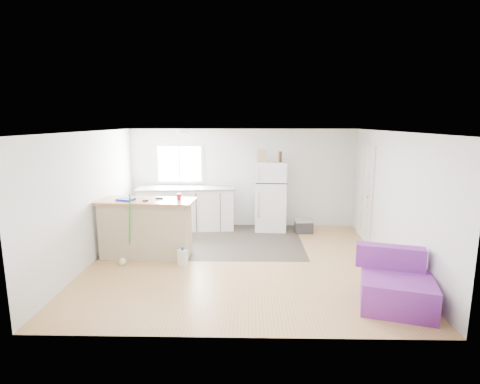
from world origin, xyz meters
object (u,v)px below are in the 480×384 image
peninsula (146,228)px  purple_seat (396,286)px  kitchen_cabinets (187,208)px  cleaner_jug (183,257)px  cooler (304,226)px  mop (124,252)px  bottle_left (280,157)px  bottle_right (280,157)px  cardboard_box (262,156)px  refrigerator (270,196)px  red_cup (179,197)px  blue_tray (126,199)px

peninsula → purple_seat: (4.04, -1.89, -0.28)m
kitchen_cabinets → cleaner_jug: 2.40m
cooler → mop: 4.11m
cleaner_jug → bottle_left: 3.40m
mop → bottle_right: bearing=6.3°
kitchen_cabinets → cooler: kitchen_cabinets is taller
mop → cardboard_box: cardboard_box is taller
refrigerator → kitchen_cabinets: bearing=-178.5°
peninsula → red_cup: (0.65, 0.01, 0.61)m
purple_seat → peninsula: bearing=171.2°
refrigerator → cardboard_box: bearing=-163.1°
purple_seat → bottle_left: bottle_left is taller
peninsula → red_cup: 0.89m
cleaner_jug → blue_tray: blue_tray is taller
purple_seat → bottle_right: size_ratio=4.67×
mop → peninsula: bearing=23.8°
refrigerator → cooler: 1.05m
mop → bottle_right: bottle_right is taller
refrigerator → blue_tray: size_ratio=5.46×
mop → blue_tray: size_ratio=4.42×
refrigerator → purple_seat: refrigerator is taller
refrigerator → bottle_right: bottle_right is taller
bottle_left → red_cup: bearing=-138.5°
cardboard_box → bottle_right: cardboard_box is taller
blue_tray → peninsula: bearing=8.0°
peninsula → blue_tray: 0.67m
cooler → cardboard_box: size_ratio=1.46×
mop → red_cup: mop is taller
cooler → cleaner_jug: bearing=-144.3°
kitchen_cabinets → blue_tray: bearing=-118.2°
cooler → bottle_right: 1.72m
kitchen_cabinets → bottle_left: size_ratio=9.42×
cardboard_box → mop: bearing=-138.6°
mop → red_cup: (0.94, 0.45, 0.95)m
kitchen_cabinets → red_cup: (0.17, -1.88, 0.65)m
refrigerator → mop: size_ratio=1.24×
purple_seat → cleaner_jug: bearing=172.6°
kitchen_cabinets → peninsula: 1.95m
peninsula → purple_seat: size_ratio=1.59×
purple_seat → bottle_right: bottle_right is taller
cooler → cardboard_box: bearing=163.7°
cooler → red_cup: size_ratio=3.66×
refrigerator → red_cup: size_ratio=13.66×
peninsula → blue_tray: (-0.34, -0.05, 0.57)m
mop → cardboard_box: size_ratio=4.42×
kitchen_cabinets → peninsula: bearing=-109.4°
refrigerator → red_cup: bearing=-132.8°
red_cup → bottle_right: bearing=42.8°
cooler → refrigerator: bearing=156.5°
cooler → peninsula: bearing=-157.7°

